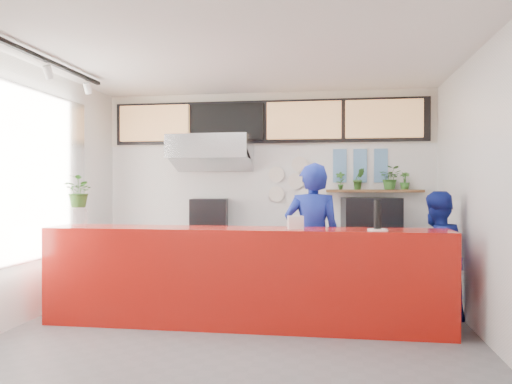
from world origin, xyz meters
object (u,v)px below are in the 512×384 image
Objects in this scene: service_counter at (243,277)px; panini_oven at (209,215)px; espresso_machine at (371,215)px; pepper_mill at (378,214)px; staff_center at (313,241)px; staff_right at (436,256)px.

service_counter is 2.07m from panini_oven.
panini_oven is at bearing 173.61° from espresso_machine.
espresso_machine is (1.54, 1.80, 0.60)m from service_counter.
staff_center is at bearing 141.76° from pepper_mill.
service_counter is at bearing 176.26° from pepper_mill.
staff_right is at bearing -69.25° from espresso_machine.
service_counter is at bearing -73.43° from panini_oven.
panini_oven is 1.72× the size of pepper_mill.
pepper_mill reaches higher than espresso_machine.
staff_center is at bearing -126.52° from espresso_machine.
panini_oven reaches higher than service_counter.
panini_oven is (-0.83, 1.80, 0.59)m from service_counter.
panini_oven is 2.09m from staff_center.
staff_center is 1.22× the size of staff_right.
service_counter is 0.96m from staff_center.
staff_right reaches higher than espresso_machine.
panini_oven is 2.37m from espresso_machine.
panini_oven is at bearing 140.39° from pepper_mill.
service_counter is 2.44m from espresso_machine.
pepper_mill is (1.46, -0.10, 0.72)m from service_counter.
espresso_machine is at bearing 87.61° from pepper_mill.
service_counter is 8.44× the size of panini_oven.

